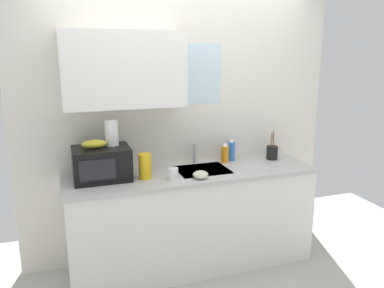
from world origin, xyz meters
name	(u,v)px	position (x,y,z in m)	size (l,w,h in m)	color
kitchen_wall_assembly	(170,115)	(-0.11, 0.31, 1.37)	(2.98, 0.42, 2.50)	silver
counter_unit	(192,218)	(0.00, 0.00, 0.46)	(2.21, 0.63, 0.90)	white
sink_faucet	(194,153)	(0.11, 0.24, 0.99)	(0.03, 0.03, 0.19)	#B2B5BA
microwave	(102,164)	(-0.77, 0.05, 1.04)	(0.46, 0.35, 0.27)	black
banana_bunch	(94,144)	(-0.82, 0.05, 1.20)	(0.20, 0.11, 0.07)	gold
paper_towel_roll	(112,132)	(-0.67, 0.10, 1.28)	(0.11, 0.11, 0.22)	white
dish_soap_bottle_orange	(225,153)	(0.39, 0.16, 0.99)	(0.07, 0.07, 0.20)	orange
dish_soap_bottle_blue	(231,150)	(0.48, 0.21, 1.00)	(0.06, 0.06, 0.22)	blue
cereal_canister	(145,166)	(-0.43, -0.05, 1.01)	(0.10, 0.10, 0.21)	gold
mug_white	(173,174)	(-0.21, -0.14, 0.95)	(0.08, 0.08, 0.10)	white
utensil_crock	(272,152)	(0.87, 0.12, 0.97)	(0.11, 0.11, 0.28)	black
small_bowl	(201,175)	(0.01, -0.20, 0.93)	(0.13, 0.13, 0.07)	beige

